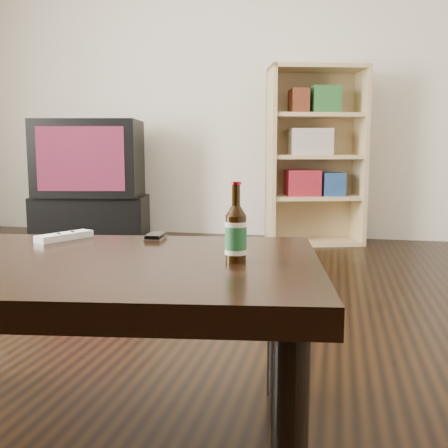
% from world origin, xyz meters
% --- Properties ---
extents(floor, '(5.00, 6.00, 0.01)m').
position_xyz_m(floor, '(0.00, 0.00, -0.01)').
color(floor, black).
rests_on(floor, ground).
extents(wall_back, '(5.00, 0.02, 2.70)m').
position_xyz_m(wall_back, '(0.00, 3.01, 1.35)').
color(wall_back, silver).
rests_on(wall_back, ground).
extents(tv_stand, '(1.02, 0.65, 0.38)m').
position_xyz_m(tv_stand, '(-1.17, 2.46, 0.19)').
color(tv_stand, black).
rests_on(tv_stand, floor).
extents(tv, '(0.95, 0.70, 0.64)m').
position_xyz_m(tv, '(-1.17, 2.46, 0.70)').
color(tv, black).
rests_on(tv, tv_stand).
extents(bookshelf, '(0.84, 0.56, 1.43)m').
position_xyz_m(bookshelf, '(0.71, 2.68, 0.74)').
color(bookshelf, tan).
rests_on(bookshelf, floor).
extents(coffee_table, '(1.40, 0.94, 0.49)m').
position_xyz_m(coffee_table, '(0.23, -0.49, 0.42)').
color(coffee_table, black).
rests_on(coffee_table, floor).
extents(beer_bottle, '(0.06, 0.06, 0.20)m').
position_xyz_m(beer_bottle, '(0.67, -0.44, 0.56)').
color(beer_bottle, black).
rests_on(beer_bottle, coffee_table).
extents(phone, '(0.06, 0.10, 0.02)m').
position_xyz_m(phone, '(0.36, -0.16, 0.50)').
color(phone, '#BBBBBD').
rests_on(phone, coffee_table).
extents(remote, '(0.12, 0.19, 0.02)m').
position_xyz_m(remote, '(0.09, -0.23, 0.50)').
color(remote, silver).
rests_on(remote, coffee_table).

